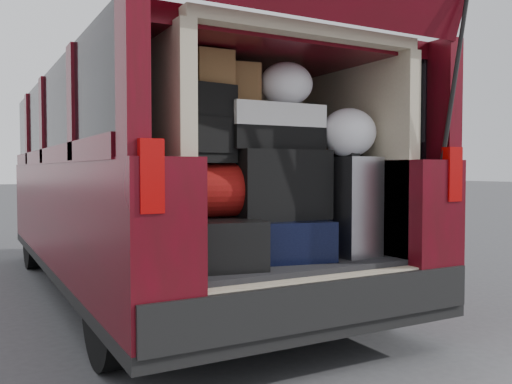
% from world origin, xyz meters
% --- Properties ---
extents(ground, '(80.00, 80.00, 0.00)m').
position_xyz_m(ground, '(0.00, 0.00, 0.00)').
color(ground, '#3B3B3D').
rests_on(ground, ground).
extents(minivan, '(1.90, 5.35, 2.77)m').
position_xyz_m(minivan, '(0.00, 1.86, 0.91)').
color(minivan, black).
rests_on(minivan, ground).
extents(load_floor, '(1.24, 1.05, 0.55)m').
position_xyz_m(load_floor, '(0.00, 0.28, 0.28)').
color(load_floor, black).
rests_on(load_floor, ground).
extents(black_hardshell, '(0.55, 0.68, 0.24)m').
position_xyz_m(black_hardshell, '(-0.39, 0.14, 0.67)').
color(black_hardshell, black).
rests_on(black_hardshell, load_floor).
extents(navy_hardshell, '(0.50, 0.57, 0.22)m').
position_xyz_m(navy_hardshell, '(0.07, 0.14, 0.66)').
color(navy_hardshell, black).
rests_on(navy_hardshell, load_floor).
extents(silver_roller, '(0.25, 0.39, 0.57)m').
position_xyz_m(silver_roller, '(0.44, 0.07, 0.83)').
color(silver_roller, silver).
rests_on(silver_roller, load_floor).
extents(red_duffel, '(0.46, 0.31, 0.29)m').
position_xyz_m(red_duffel, '(-0.36, 0.18, 0.94)').
color(red_duffel, maroon).
rests_on(red_duffel, black_hardshell).
extents(black_soft_case, '(0.54, 0.33, 0.39)m').
position_xyz_m(black_soft_case, '(0.03, 0.16, 0.96)').
color(black_soft_case, black).
rests_on(black_soft_case, navy_hardshell).
extents(backpack, '(0.30, 0.21, 0.40)m').
position_xyz_m(backpack, '(-0.41, 0.15, 1.28)').
color(backpack, black).
rests_on(backpack, red_duffel).
extents(twotone_duffel, '(0.56, 0.29, 0.25)m').
position_xyz_m(twotone_duffel, '(-0.00, 0.19, 1.28)').
color(twotone_duffel, silver).
rests_on(twotone_duffel, black_soft_case).
extents(grocery_sack_lower, '(0.20, 0.17, 0.18)m').
position_xyz_m(grocery_sack_lower, '(-0.36, 0.19, 1.58)').
color(grocery_sack_lower, brown).
rests_on(grocery_sack_lower, backpack).
extents(grocery_sack_upper, '(0.25, 0.21, 0.22)m').
position_xyz_m(grocery_sack_upper, '(-0.17, 0.27, 1.52)').
color(grocery_sack_upper, brown).
rests_on(grocery_sack_upper, twotone_duffel).
extents(plastic_bag_center, '(0.36, 0.34, 0.25)m').
position_xyz_m(plastic_bag_center, '(0.10, 0.19, 1.53)').
color(plastic_bag_center, white).
rests_on(plastic_bag_center, twotone_duffel).
extents(plastic_bag_right, '(0.35, 0.33, 0.28)m').
position_xyz_m(plastic_bag_right, '(0.45, 0.06, 1.26)').
color(plastic_bag_right, white).
rests_on(plastic_bag_right, silver_roller).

